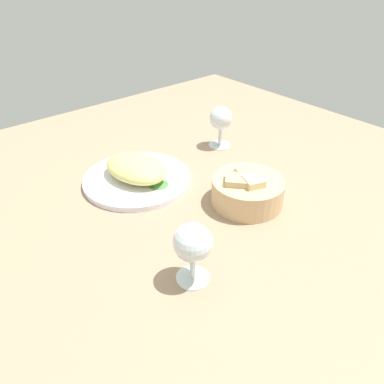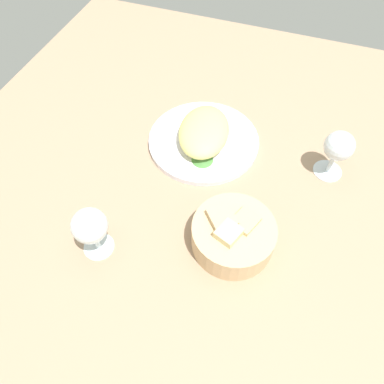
% 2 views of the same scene
% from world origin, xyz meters
% --- Properties ---
extents(ground_plane, '(1.40, 1.40, 0.02)m').
position_xyz_m(ground_plane, '(0.00, 0.00, -0.01)').
color(ground_plane, '#A18267').
extents(plate, '(0.27, 0.27, 0.01)m').
position_xyz_m(plate, '(-0.14, -0.10, 0.01)').
color(plate, white).
rests_on(plate, ground_plane).
extents(omelette, '(0.19, 0.15, 0.05)m').
position_xyz_m(omelette, '(-0.14, -0.10, 0.04)').
color(omelette, '#DDD675').
rests_on(omelette, plate).
extents(lettuce_garnish, '(0.05, 0.05, 0.01)m').
position_xyz_m(lettuce_garnish, '(-0.08, -0.08, 0.02)').
color(lettuce_garnish, '#47823C').
rests_on(lettuce_garnish, plate).
extents(bread_basket, '(0.16, 0.16, 0.08)m').
position_xyz_m(bread_basket, '(0.10, 0.04, 0.03)').
color(bread_basket, tan).
rests_on(bread_basket, ground_plane).
extents(wine_glass_near, '(0.07, 0.07, 0.12)m').
position_xyz_m(wine_glass_near, '(0.20, -0.21, 0.08)').
color(wine_glass_near, silver).
rests_on(wine_glass_near, ground_plane).
extents(wine_glass_far, '(0.07, 0.07, 0.12)m').
position_xyz_m(wine_glass_far, '(-0.15, 0.20, 0.08)').
color(wine_glass_far, silver).
rests_on(wine_glass_far, ground_plane).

